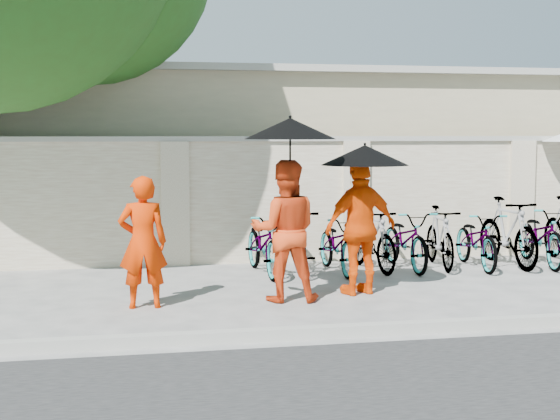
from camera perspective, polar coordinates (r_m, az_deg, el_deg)
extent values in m
plane|color=#A4A19B|center=(9.84, -0.70, -6.87)|extent=(80.00, 80.00, 0.00)
cube|color=#9A9A90|center=(8.21, 1.44, -8.99)|extent=(40.00, 0.16, 0.12)
cube|color=silver|center=(12.99, 1.12, 0.65)|extent=(20.00, 0.30, 2.00)
cube|color=tan|center=(16.88, 1.75, 3.84)|extent=(14.00, 6.00, 3.20)
imported|color=red|center=(9.63, -10.00, -2.33)|extent=(0.60, 0.39, 1.62)
imported|color=red|center=(9.87, 0.36, -1.53)|extent=(0.97, 0.81, 1.80)
cylinder|color=black|center=(9.74, 0.74, 2.54)|extent=(0.02, 0.02, 1.17)
cone|color=black|center=(9.73, 0.75, 5.98)|extent=(1.15, 1.15, 0.26)
imported|color=#F14804|center=(10.34, 5.93, -1.28)|extent=(1.12, 0.70, 1.78)
cylinder|color=black|center=(10.22, 6.20, 1.67)|extent=(0.02, 0.02, 0.84)
cone|color=black|center=(10.19, 6.22, 4.02)|extent=(1.14, 1.14, 0.26)
imported|color=#9397B1|center=(11.76, -1.20, -2.48)|extent=(0.76, 1.83, 0.94)
imported|color=#9397B1|center=(11.89, 1.48, -2.19)|extent=(0.70, 1.75, 1.02)
imported|color=#9397B1|center=(11.95, 4.24, -2.50)|extent=(0.65, 1.71, 0.88)
imported|color=#9397B1|center=(12.18, 6.72, -2.12)|extent=(0.69, 1.70, 0.99)
imported|color=#9397B1|center=(12.39, 9.19, -2.15)|extent=(0.66, 1.79, 0.93)
imported|color=#9397B1|center=(12.60, 11.60, -1.97)|extent=(0.68, 1.67, 0.97)
imported|color=#9397B1|center=(12.71, 14.20, -2.14)|extent=(0.72, 1.75, 0.90)
imported|color=#9397B1|center=(13.02, 16.32, -1.55)|extent=(0.59, 1.86, 1.10)
imported|color=#9397B1|center=(13.26, 18.58, -1.80)|extent=(0.88, 1.90, 0.96)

